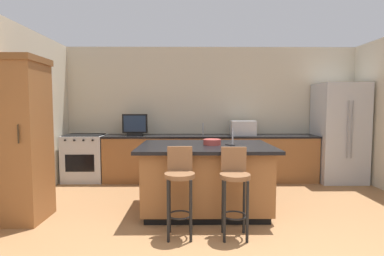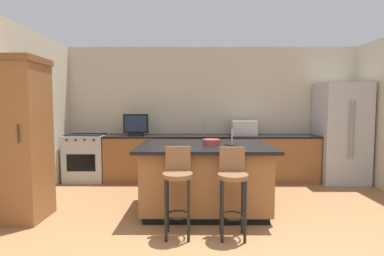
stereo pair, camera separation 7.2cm
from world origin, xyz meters
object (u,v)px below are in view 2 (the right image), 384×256
Objects in this scene: bar_stool_left at (178,183)px; cell_phone at (229,145)px; refrigerator at (341,133)px; range_oven at (87,157)px; fruit_bowl at (211,142)px; microwave at (244,128)px; tv_monitor at (136,126)px; kitchen_island at (205,177)px; cabinet_tower at (18,136)px; bar_stool_right at (233,184)px.

cell_phone is at bearing 48.62° from bar_stool_left.
bar_stool_left is (-3.04, -2.46, -0.35)m from refrigerator.
cell_phone is at bearing -33.62° from range_oven.
fruit_bowl is (0.43, 0.82, 0.36)m from bar_stool_left.
microwave is (3.12, 0.00, 0.59)m from range_oven.
cell_phone is (-2.37, -1.67, -0.02)m from refrigerator.
tv_monitor reaches higher than fruit_bowl.
tv_monitor is (1.00, -0.05, 0.64)m from range_oven.
range_oven is at bearing -179.98° from microwave.
refrigerator reaches higher than range_oven.
cabinet_tower is (-2.42, -0.31, 0.61)m from kitchen_island.
range_oven is at bearing 86.34° from cabinet_tower.
range_oven is (-2.29, 1.72, -0.02)m from kitchen_island.
range_oven is 3.20m from bar_stool_left.
bar_stool_right is at bearing -77.32° from fruit_bowl.
cabinet_tower reaches higher than cell_phone.
refrigerator is 3.99m from tv_monitor.
tv_monitor reaches higher than bar_stool_left.
tv_monitor is 2.99m from bar_stool_right.
bar_stool_left is (-0.33, -0.81, 0.13)m from kitchen_island.
bar_stool_right is at bearing -71.21° from kitchen_island.
bar_stool_right is (2.57, -2.55, 0.15)m from range_oven.
refrigerator is at bearing 32.02° from fruit_bowl.
microwave is 2.82m from bar_stool_left.
range_oven is at bearing 127.05° from bar_stool_left.
fruit_bowl is at bearing -113.35° from microwave.
cabinet_tower is 4.30× the size of tv_monitor.
refrigerator reaches higher than bar_stool_left.
cabinet_tower reaches higher than microwave.
bar_stool_right is 4.08× the size of fruit_bowl.
bar_stool_left is at bearing -155.57° from cell_phone.
refrigerator reaches higher than cell_phone.
range_oven is 6.15× the size of cell_phone.
microwave is 0.48× the size of bar_stool_right.
tv_monitor is (-3.99, 0.02, 0.14)m from refrigerator.
bar_stool_right is 6.70× the size of cell_phone.
bar_stool_right is (-0.55, -2.55, -0.44)m from microwave.
refrigerator is 5.49m from cabinet_tower.
range_oven is (-4.99, 0.07, -0.50)m from refrigerator.
refrigerator is 5.02m from range_oven.
microwave reaches higher than range_oven.
cabinet_tower is 2.78m from cell_phone.
fruit_bowl is (-2.61, -1.63, 0.02)m from refrigerator.
tv_monitor reaches higher than cell_phone.
cell_phone is at bearing -4.73° from kitchen_island.
cabinet_tower is at bearing -159.06° from refrigerator.
kitchen_island is 3.81× the size of microwave.
microwave is (0.83, 1.72, 0.57)m from kitchen_island.
range_oven is 3.17m from microwave.
tv_monitor is 0.48× the size of bar_stool_right.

